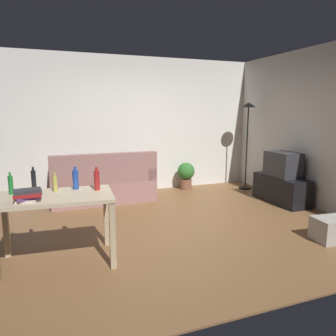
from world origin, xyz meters
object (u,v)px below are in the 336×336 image
object	(u,v)px
book_stack	(28,195)
bottle_red	(97,180)
tv	(283,164)
bottle_green	(11,185)
couch	(103,185)
bottle_squat	(55,184)
torchiere_lamp	(248,122)
bottle_dark	(34,181)
bottle_blue	(76,179)
storage_box	(333,229)
desk	(56,205)
tv_stand	(281,189)
potted_plant	(186,174)

from	to	relation	value
book_stack	bottle_red	bearing A→B (deg)	17.93
tv	book_stack	size ratio (longest dim) A/B	2.24
tv	bottle_green	distance (m)	4.40
couch	tv	size ratio (longest dim) A/B	3.06
bottle_squat	torchiere_lamp	bearing A→B (deg)	27.35
bottle_dark	bottle_blue	world-z (taller)	bottle_dark
tv	storage_box	distance (m)	1.84
bottle_dark	book_stack	size ratio (longest dim) A/B	1.05
book_stack	desk	bearing A→B (deg)	31.67
tv_stand	bottle_red	world-z (taller)	bottle_red
bottle_green	bottle_squat	xyz separation A→B (m)	(0.45, -0.05, -0.01)
bottle_red	bottle_squat	bearing A→B (deg)	169.16
storage_box	bottle_dark	bearing A→B (deg)	166.34
tv_stand	potted_plant	world-z (taller)	potted_plant
bottle_green	bottle_dark	xyz separation A→B (m)	(0.23, 0.02, 0.02)
desk	bottle_green	world-z (taller)	bottle_green
tv_stand	bottle_dark	xyz separation A→B (m)	(-4.09, -0.80, 0.65)
torchiere_lamp	desk	xyz separation A→B (m)	(-3.88, -2.16, -0.76)
tv_stand	bottle_squat	distance (m)	4.01
desk	bottle_squat	xyz separation A→B (m)	(0.01, 0.16, 0.20)
bottle_squat	bottle_red	xyz separation A→B (m)	(0.44, -0.08, 0.03)
couch	bottle_dark	bearing A→B (deg)	61.69
potted_plant	bottle_dark	xyz separation A→B (m)	(-2.88, -2.33, 0.56)
bottle_green	bottle_squat	distance (m)	0.45
tv_stand	potted_plant	bearing A→B (deg)	38.45
bottle_squat	potted_plant	bearing A→B (deg)	42.09
storage_box	bottle_dark	world-z (taller)	bottle_dark
desk	potted_plant	size ratio (longest dim) A/B	2.19
bottle_red	torchiere_lamp	bearing A→B (deg)	31.34
tv_stand	torchiere_lamp	distance (m)	1.62
potted_plant	book_stack	world-z (taller)	book_stack
tv_stand	bottle_blue	world-z (taller)	bottle_blue
tv_stand	bottle_squat	bearing A→B (deg)	102.81
torchiere_lamp	bottle_blue	distance (m)	4.17
bottle_dark	bottle_squat	distance (m)	0.23
couch	tv	xyz separation A→B (m)	(3.01, -1.21, 0.39)
bottle_squat	bottle_blue	world-z (taller)	bottle_blue
tv	book_stack	xyz separation A→B (m)	(-4.14, -1.20, 0.12)
torchiere_lamp	bottle_red	xyz separation A→B (m)	(-3.43, -2.09, -0.54)
tv_stand	storage_box	distance (m)	1.76
potted_plant	bottle_dark	world-z (taller)	bottle_dark
storage_box	desk	bearing A→B (deg)	169.35
bottle_red	book_stack	bearing A→B (deg)	-162.07
couch	desk	xyz separation A→B (m)	(-0.88, -2.25, 0.34)
bottle_green	bottle_red	world-z (taller)	bottle_red
tv	bottle_blue	size ratio (longest dim) A/B	2.29
tv_stand	desk	bearing A→B (deg)	104.96
bottle_red	bottle_green	bearing A→B (deg)	171.27
tv_stand	bottle_dark	size ratio (longest dim) A/B	3.91
torchiere_lamp	storage_box	size ratio (longest dim) A/B	3.77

